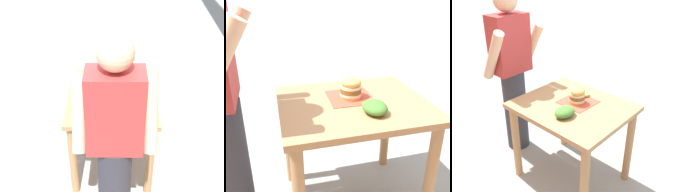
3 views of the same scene
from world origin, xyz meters
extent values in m
plane|color=#9E9E99|center=(0.00, 0.00, 0.00)|extent=(80.00, 80.00, 0.00)
cube|color=tan|center=(0.00, 0.00, 0.78)|extent=(0.77, 0.93, 0.04)
cylinder|color=tan|center=(-0.33, -0.40, 0.38)|extent=(0.07, 0.07, 0.76)
cylinder|color=tan|center=(0.33, -0.40, 0.38)|extent=(0.07, 0.07, 0.76)
cylinder|color=tan|center=(-0.33, 0.40, 0.38)|extent=(0.07, 0.07, 0.76)
cylinder|color=tan|center=(0.33, 0.40, 0.38)|extent=(0.07, 0.07, 0.76)
cube|color=#D64C38|center=(0.07, 0.00, 0.80)|extent=(0.29, 0.29, 0.00)
cylinder|color=#E5B25B|center=(0.06, 0.00, 0.81)|extent=(0.13, 0.13, 0.02)
cylinder|color=silver|center=(0.06, 0.00, 0.83)|extent=(0.14, 0.14, 0.02)
cylinder|color=brown|center=(0.06, 0.00, 0.85)|extent=(0.14, 0.14, 0.03)
cylinder|color=silver|center=(0.06, 0.00, 0.88)|extent=(0.13, 0.13, 0.02)
ellipsoid|color=#E5B25B|center=(0.06, 0.00, 0.91)|extent=(0.13, 0.13, 0.07)
cylinder|color=#D1B77F|center=(0.06, 0.00, 0.95)|extent=(0.00, 0.00, 0.05)
cylinder|color=#8EA83D|center=(0.17, 0.00, 0.81)|extent=(0.09, 0.05, 0.02)
ellipsoid|color=#477F33|center=(-0.18, -0.07, 0.83)|extent=(0.18, 0.14, 0.07)
cylinder|color=#33333D|center=(-0.03, 0.78, 0.45)|extent=(0.24, 0.24, 0.90)
cube|color=#B73838|center=(-0.03, 0.78, 1.18)|extent=(0.36, 0.22, 0.56)
sphere|color=beige|center=(-0.03, 0.78, 1.58)|extent=(0.22, 0.22, 0.22)
cylinder|color=beige|center=(-0.26, 0.72, 1.13)|extent=(0.09, 0.34, 0.50)
cylinder|color=beige|center=(0.20, 0.72, 1.13)|extent=(0.09, 0.34, 0.50)
camera|label=1|loc=(-0.02, 2.32, 2.32)|focal=50.00mm
camera|label=2|loc=(-1.42, 0.48, 1.48)|focal=42.00mm
camera|label=3|loc=(-1.48, -1.25, 1.88)|focal=42.00mm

